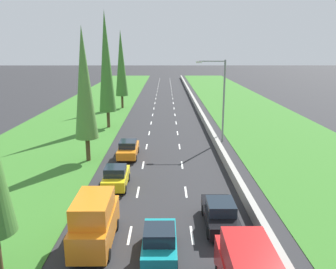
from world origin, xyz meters
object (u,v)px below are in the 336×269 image
(orange_sedan_left_lane, at_px, (128,149))
(poplar_tree_second, at_px, (84,84))
(orange_van_left_lane, at_px, (95,221))
(poplar_tree_third, at_px, (106,62))
(street_light_mast, at_px, (221,95))
(black_sedan_right_lane, at_px, (220,214))
(yellow_hatchback_left_lane, at_px, (116,177))
(teal_hatchback_centre_lane, at_px, (160,242))
(poplar_tree_fourth, at_px, (121,63))

(orange_sedan_left_lane, height_order, poplar_tree_second, poplar_tree_second)
(orange_van_left_lane, bearing_deg, orange_sedan_left_lane, 89.50)
(poplar_tree_third, bearing_deg, street_light_mast, -27.97)
(orange_van_left_lane, height_order, orange_sedan_left_lane, orange_van_left_lane)
(orange_van_left_lane, relative_size, orange_sedan_left_lane, 1.09)
(orange_van_left_lane, relative_size, street_light_mast, 0.54)
(orange_van_left_lane, height_order, poplar_tree_third, poplar_tree_third)
(black_sedan_right_lane, height_order, orange_sedan_left_lane, same)
(yellow_hatchback_left_lane, xyz_separation_m, poplar_tree_second, (-3.47, 6.40, 6.29))
(yellow_hatchback_left_lane, bearing_deg, street_light_mast, 53.44)
(teal_hatchback_centre_lane, xyz_separation_m, poplar_tree_second, (-6.88, 15.43, 6.29))
(black_sedan_right_lane, xyz_separation_m, street_light_mast, (2.83, 19.08, 4.42))
(poplar_tree_third, xyz_separation_m, poplar_tree_fourth, (-0.01, 15.22, -0.80))
(black_sedan_right_lane, distance_m, yellow_hatchback_left_lane, 9.11)
(teal_hatchback_centre_lane, relative_size, street_light_mast, 0.43)
(orange_sedan_left_lane, distance_m, poplar_tree_fourth, 29.13)
(black_sedan_right_lane, height_order, poplar_tree_second, poplar_tree_second)
(poplar_tree_second, bearing_deg, orange_van_left_lane, -76.37)
(street_light_mast, bearing_deg, yellow_hatchback_left_lane, -126.56)
(poplar_tree_third, height_order, poplar_tree_fourth, poplar_tree_third)
(teal_hatchback_centre_lane, relative_size, orange_van_left_lane, 0.80)
(teal_hatchback_centre_lane, bearing_deg, street_light_mast, 74.08)
(black_sedan_right_lane, xyz_separation_m, poplar_tree_fourth, (-10.70, 41.49, 6.85))
(poplar_tree_third, xyz_separation_m, street_light_mast, (13.53, -7.18, -3.23))
(black_sedan_right_lane, height_order, orange_van_left_lane, orange_van_left_lane)
(yellow_hatchback_left_lane, bearing_deg, poplar_tree_second, 118.46)
(teal_hatchback_centre_lane, xyz_separation_m, street_light_mast, (6.32, 22.15, 4.40))
(black_sedan_right_lane, distance_m, orange_sedan_left_lane, 15.05)
(teal_hatchback_centre_lane, bearing_deg, yellow_hatchback_left_lane, 110.70)
(poplar_tree_second, relative_size, poplar_tree_third, 0.82)
(orange_van_left_lane, bearing_deg, poplar_tree_second, 103.63)
(poplar_tree_second, bearing_deg, teal_hatchback_centre_lane, -65.97)
(yellow_hatchback_left_lane, relative_size, poplar_tree_third, 0.26)
(poplar_tree_second, bearing_deg, street_light_mast, 27.00)
(yellow_hatchback_left_lane, bearing_deg, teal_hatchback_centre_lane, -69.30)
(poplar_tree_third, bearing_deg, orange_sedan_left_lane, -72.96)
(orange_sedan_left_lane, bearing_deg, teal_hatchback_centre_lane, -78.76)
(orange_van_left_lane, xyz_separation_m, poplar_tree_second, (-3.46, 14.28, 5.73))
(orange_van_left_lane, distance_m, orange_sedan_left_lane, 15.38)
(orange_sedan_left_lane, xyz_separation_m, poplar_tree_second, (-3.60, -1.09, 6.32))
(black_sedan_right_lane, height_order, yellow_hatchback_left_lane, yellow_hatchback_left_lane)
(orange_sedan_left_lane, distance_m, poplar_tree_third, 15.44)
(orange_sedan_left_lane, bearing_deg, poplar_tree_third, 107.04)
(orange_sedan_left_lane, bearing_deg, orange_van_left_lane, -90.50)
(poplar_tree_fourth, bearing_deg, teal_hatchback_centre_lane, -80.80)
(teal_hatchback_centre_lane, relative_size, poplar_tree_second, 0.32)
(orange_van_left_lane, relative_size, yellow_hatchback_left_lane, 1.26)
(poplar_tree_third, bearing_deg, yellow_hatchback_left_lane, -79.40)
(yellow_hatchback_left_lane, distance_m, poplar_tree_second, 9.62)
(teal_hatchback_centre_lane, bearing_deg, poplar_tree_third, 103.81)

